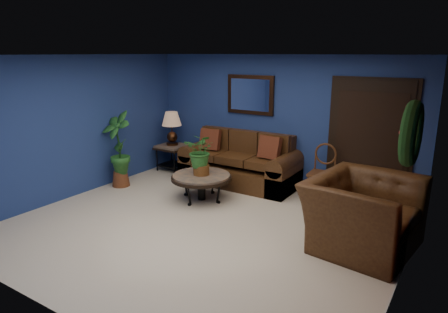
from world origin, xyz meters
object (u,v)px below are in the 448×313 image
Objects in this scene: side_chair at (323,168)px; end_table at (173,151)px; coffee_table at (201,178)px; sofa at (241,166)px; table_lamp at (172,124)px; armchair at (363,213)px.

end_table is at bearing 178.40° from side_chair.
side_chair reaches higher than coffee_table.
end_table is at bearing 144.34° from coffee_table.
sofa reaches higher than end_table.
table_lamp reaches higher than sofa.
sofa is 1.86m from table_lamp.
armchair reaches higher than end_table.
sofa is 3.70× the size of end_table.
table_lamp reaches higher than end_table.
table_lamp is at bearing 153.43° from end_table.
side_chair is at bearing 1.23° from table_lamp.
end_table is at bearing 79.63° from armchair.
side_chair is (3.38, 0.07, -0.47)m from table_lamp.
end_table is 0.88× the size of table_lamp.
table_lamp is (-1.73, -0.04, 0.68)m from sofa.
coffee_table is 1.09× the size of side_chair.
end_table reaches higher than coffee_table.
sofa reaches higher than coffee_table.
armchair is (2.72, -1.48, 0.13)m from sofa.
end_table is 4.68m from armchair.
end_table is 3.38m from side_chair.
table_lamp is 4.71m from armchair.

